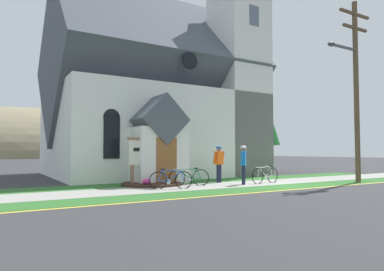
{
  "coord_description": "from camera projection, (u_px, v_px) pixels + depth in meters",
  "views": [
    {
      "loc": [
        -11.11,
        -10.88,
        1.48
      ],
      "look_at": [
        -2.41,
        3.69,
        2.27
      ],
      "focal_mm": 32.14,
      "sensor_mm": 36.0,
      "label": 1
    }
  ],
  "objects": [
    {
      "name": "curb_paint_stripe",
      "position": [
        271.0,
        191.0,
        12.71
      ],
      "size": [
        28.0,
        0.16,
        0.01
      ],
      "primitive_type": "cube",
      "color": "yellow",
      "rests_on": "ground"
    },
    {
      "name": "cyclist_in_yellow_jersey",
      "position": [
        243.0,
        161.0,
        15.29
      ],
      "size": [
        0.55,
        0.58,
        1.74
      ],
      "color": "#191E38",
      "rests_on": "ground"
    },
    {
      "name": "cyclist_in_white_jersey",
      "position": [
        219.0,
        161.0,
        16.3
      ],
      "size": [
        0.66,
        0.36,
        1.74
      ],
      "color": "#191E38",
      "rests_on": "ground"
    },
    {
      "name": "bicycle_orange",
      "position": [
        189.0,
        177.0,
        14.78
      ],
      "size": [
        1.66,
        0.67,
        0.79
      ],
      "color": "black",
      "rests_on": "ground"
    },
    {
      "name": "ground",
      "position": [
        228.0,
        179.0,
        18.39
      ],
      "size": [
        140.0,
        140.0,
        0.0
      ],
      "primitive_type": "plane",
      "color": "#333335"
    },
    {
      "name": "roadside_conifer",
      "position": [
        255.0,
        105.0,
        25.95
      ],
      "size": [
        3.61,
        3.61,
        8.08
      ],
      "color": "#4C3823",
      "rests_on": "ground"
    },
    {
      "name": "church_sign",
      "position": [
        150.0,
        153.0,
        15.3
      ],
      "size": [
        2.02,
        0.23,
        2.1
      ],
      "color": "#7F6047",
      "rests_on": "ground"
    },
    {
      "name": "grass_verge",
      "position": [
        255.0,
        189.0,
        13.5
      ],
      "size": [
        32.0,
        1.54,
        0.01
      ],
      "primitive_type": "cube",
      "color": "#2D6628",
      "rests_on": "ground"
    },
    {
      "name": "bicycle_blue",
      "position": [
        265.0,
        175.0,
        15.9
      ],
      "size": [
        1.76,
        0.23,
        0.84
      ],
      "color": "black",
      "rests_on": "ground"
    },
    {
      "name": "utility_pole",
      "position": [
        355.0,
        81.0,
        16.64
      ],
      "size": [
        3.12,
        0.28,
        8.83
      ],
      "color": "brown",
      "rests_on": "ground"
    },
    {
      "name": "distant_hill",
      "position": [
        35.0,
        157.0,
        86.26
      ],
      "size": [
        92.48,
        39.51,
        24.57
      ],
      "primitive_type": "ellipsoid",
      "color": "#847A5B",
      "rests_on": "ground"
    },
    {
      "name": "bicycle_black",
      "position": [
        171.0,
        180.0,
        13.54
      ],
      "size": [
        1.64,
        0.6,
        0.82
      ],
      "color": "black",
      "rests_on": "ground"
    },
    {
      "name": "church_lawn",
      "position": [
        200.0,
        181.0,
        16.98
      ],
      "size": [
        24.0,
        2.03,
        0.01
      ],
      "primitive_type": "cube",
      "color": "#2D6628",
      "rests_on": "ground"
    },
    {
      "name": "flower_bed",
      "position": [
        151.0,
        184.0,
        15.06
      ],
      "size": [
        2.63,
        2.63,
        0.34
      ],
      "color": "#382319",
      "rests_on": "ground"
    },
    {
      "name": "sidewalk_slab",
      "position": [
        226.0,
        185.0,
        15.14
      ],
      "size": [
        32.0,
        2.27,
        0.01
      ],
      "primitive_type": "cube",
      "color": "#99968E",
      "rests_on": "ground"
    },
    {
      "name": "church_building",
      "position": [
        158.0,
        99.0,
        22.3
      ],
      "size": [
        12.43,
        11.95,
        13.63
      ],
      "color": "white",
      "rests_on": "ground"
    }
  ]
}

